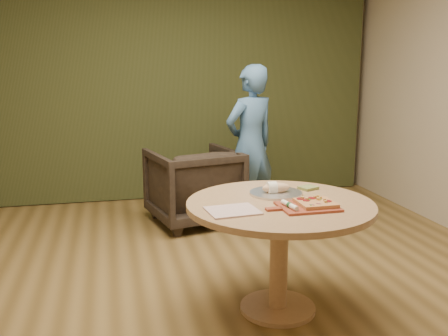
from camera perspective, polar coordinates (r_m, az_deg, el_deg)
room_shell at (r=3.21m, az=0.86°, el=7.93°), size 5.04×6.04×2.84m
curtain at (r=6.06m, az=-5.89°, el=9.72°), size 4.80×0.14×2.78m
pedestal_table at (r=3.26m, az=6.38°, el=-6.25°), size 1.21×1.21×0.75m
pizza_paddle at (r=3.11m, az=9.37°, el=-4.39°), size 0.45×0.28×0.01m
flatbread_pizza at (r=3.14m, az=10.42°, el=-3.92°), size 0.22×0.22×0.04m
cutlery_roll at (r=3.05m, az=7.51°, el=-4.22°), size 0.06×0.20×0.03m
newspaper at (r=3.00m, az=0.99°, el=-4.90°), size 0.32×0.28×0.01m
serving_tray at (r=3.41m, az=5.95°, el=-2.86°), size 0.36×0.36×0.02m
bread_roll at (r=3.39m, az=5.82°, el=-2.28°), size 0.19×0.09×0.09m
green_packet at (r=3.57m, az=9.61°, el=-2.25°), size 0.15×0.14×0.02m
armchair at (r=5.12m, az=-3.48°, el=-1.61°), size 0.99×0.95×0.86m
person_standing at (r=5.09m, az=3.02°, el=2.66°), size 0.69×0.59×1.61m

